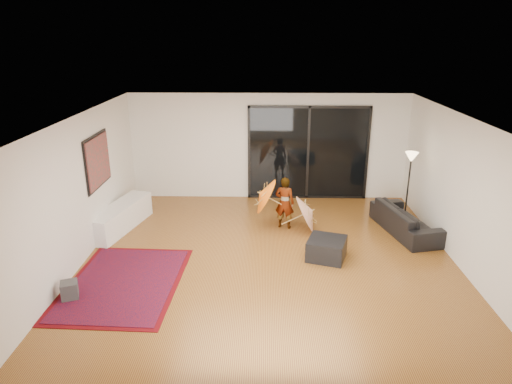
{
  "coord_description": "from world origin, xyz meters",
  "views": [
    {
      "loc": [
        -0.09,
        -7.81,
        4.1
      ],
      "look_at": [
        -0.27,
        0.74,
        1.1
      ],
      "focal_mm": 32.0,
      "sensor_mm": 36.0,
      "label": 1
    }
  ],
  "objects_px": {
    "child": "(285,203)",
    "sofa": "(406,220)",
    "ottoman": "(327,248)",
    "media_console": "(121,217)"
  },
  "relations": [
    {
      "from": "sofa",
      "to": "child",
      "type": "relative_size",
      "value": 1.68
    },
    {
      "from": "child",
      "to": "sofa",
      "type": "bearing_deg",
      "value": -169.44
    },
    {
      "from": "ottoman",
      "to": "child",
      "type": "relative_size",
      "value": 0.59
    },
    {
      "from": "ottoman",
      "to": "media_console",
      "type": "bearing_deg",
      "value": 163.43
    },
    {
      "from": "media_console",
      "to": "sofa",
      "type": "xyz_separation_m",
      "value": [
        6.2,
        -0.05,
        0.01
      ]
    },
    {
      "from": "sofa",
      "to": "child",
      "type": "distance_m",
      "value": 2.63
    },
    {
      "from": "sofa",
      "to": "ottoman",
      "type": "height_order",
      "value": "sofa"
    },
    {
      "from": "sofa",
      "to": "child",
      "type": "bearing_deg",
      "value": 72.42
    },
    {
      "from": "sofa",
      "to": "child",
      "type": "xyz_separation_m",
      "value": [
        -2.61,
        0.21,
        0.3
      ]
    },
    {
      "from": "sofa",
      "to": "ottoman",
      "type": "bearing_deg",
      "value": 110.77
    }
  ]
}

